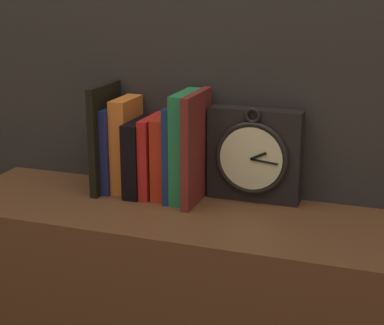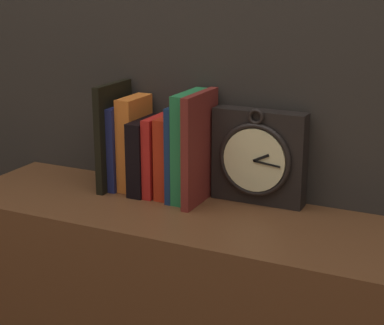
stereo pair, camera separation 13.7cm
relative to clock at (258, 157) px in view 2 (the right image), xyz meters
name	(u,v)px [view 2 (the right image)]	position (x,y,z in m)	size (l,w,h in m)	color
wall_back	(228,30)	(-0.10, 0.06, 0.27)	(6.00, 0.05, 2.60)	#2D2823
clock	(258,157)	(0.00, 0.00, 0.00)	(0.21, 0.06, 0.22)	black
book_slot0_black	(114,136)	(-0.35, -0.04, 0.02)	(0.02, 0.15, 0.26)	black
book_slot1_navy	(123,146)	(-0.33, -0.03, -0.01)	(0.02, 0.12, 0.20)	navy
book_slot2_orange	(135,143)	(-0.31, -0.03, 0.00)	(0.04, 0.11, 0.22)	orange
book_slot3_black	(147,156)	(-0.27, -0.04, -0.02)	(0.04, 0.14, 0.18)	black
book_slot4_red	(159,155)	(-0.23, -0.04, -0.01)	(0.02, 0.13, 0.19)	red
book_slot5_red	(172,155)	(-0.20, -0.03, -0.01)	(0.03, 0.13, 0.19)	#B72711
book_slot6_navy	(180,151)	(-0.18, -0.04, 0.00)	(0.01, 0.14, 0.22)	navy
book_slot7_green	(190,146)	(-0.15, -0.04, 0.02)	(0.04, 0.14, 0.25)	#22753E
book_slot8_maroon	(200,148)	(-0.12, -0.05, 0.02)	(0.02, 0.16, 0.25)	maroon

